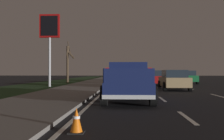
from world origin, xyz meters
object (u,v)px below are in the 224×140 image
Objects in this scene: sedan_red at (159,78)px; sedan_green at (186,77)px; sedan_tan at (174,80)px; traffic_cone_near at (76,121)px; sedan_white at (150,76)px; gas_price_sign at (50,32)px; bare_tree_far at (68,63)px; pickup_truck at (128,82)px.

sedan_green is at bearing -40.48° from sedan_red.
sedan_red and sedan_tan have the same top height.
sedan_red is 7.59× the size of traffic_cone_near.
sedan_white is 17.17m from gas_price_sign.
sedan_red is (-9.79, -0.04, 0.00)m from sedan_white.
gas_price_sign is at bearing -179.84° from bare_tree_far.
sedan_tan is 12.33m from gas_price_sign.
sedan_red is at bearing -179.76° from sedan_white.
sedan_green is 0.85× the size of bare_tree_far.
pickup_truck is 1.04× the size of bare_tree_far.
sedan_red is at bearing -74.02° from gas_price_sign.
sedan_white is 9.79m from sedan_red.
sedan_white is at bearing -39.46° from gas_price_sign.
traffic_cone_near is at bearing -167.37° from bare_tree_far.
pickup_truck is 20.45m from sedan_green.
gas_price_sign is at bearing 17.74° from traffic_cone_near.
bare_tree_far is (5.07, 10.62, 1.73)m from sedan_red.
sedan_white is 0.65× the size of gas_price_sign.
gas_price_sign is at bearing 117.36° from sedan_green.
sedan_tan is at bearing -137.88° from bare_tree_far.
pickup_truck is 1.23× the size of sedan_red.
bare_tree_far is (8.11, 0.02, -2.60)m from gas_price_sign.
sedan_green is 0.65× the size of gas_price_sign.
sedan_red is (-4.39, 3.75, 0.00)m from sedan_green.
bare_tree_far reaches higher than traffic_cone_near.
sedan_tan is (7.83, -3.61, -0.13)m from pickup_truck.
bare_tree_far is at bearing 114.03° from sedan_white.
sedan_green is 27.47m from traffic_cone_near.
pickup_truck is at bearing 155.24° from sedan_tan.
sedan_white is at bearing 1.02° from sedan_tan.
sedan_tan is 0.65× the size of gas_price_sign.
sedan_green is at bearing -144.96° from sedan_white.
sedan_white is 16.75m from sedan_tan.
gas_price_sign is (-3.04, 10.60, 4.33)m from sedan_red.
gas_price_sign reaches higher than bare_tree_far.
traffic_cone_near is at bearing 171.78° from sedan_white.
sedan_white is at bearing -65.97° from bare_tree_far.
sedan_red is 11.84m from gas_price_sign.
bare_tree_far is at bearing 12.63° from traffic_cone_near.
traffic_cone_near is (-26.17, 8.35, -0.50)m from sedan_green.
sedan_red is 22.27m from traffic_cone_near.
sedan_green is at bearing -17.09° from sedan_tan.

